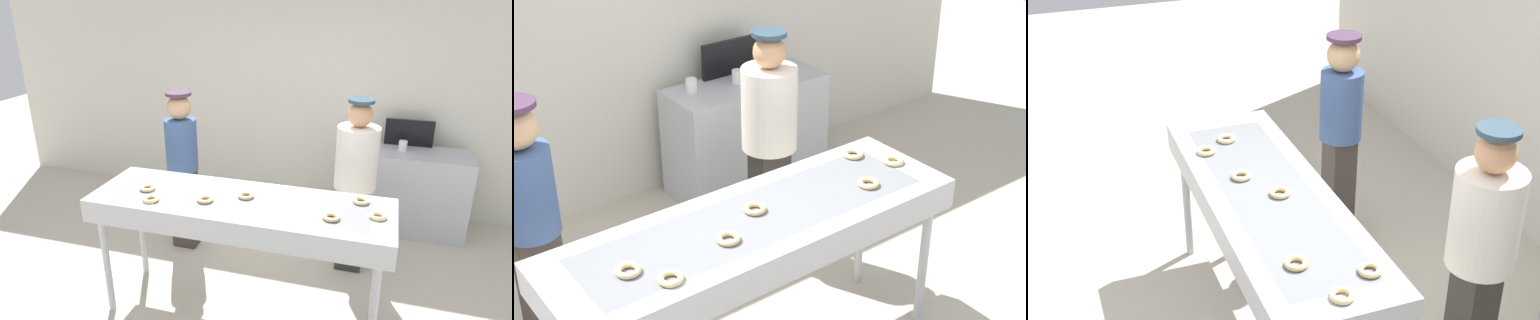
% 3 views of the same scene
% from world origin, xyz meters
% --- Properties ---
extents(back_wall, '(8.00, 0.12, 2.87)m').
position_xyz_m(back_wall, '(0.00, 2.32, 1.44)').
color(back_wall, silver).
rests_on(back_wall, ground).
extents(fryer_conveyor, '(2.29, 0.71, 1.04)m').
position_xyz_m(fryer_conveyor, '(0.00, 0.00, 0.94)').
color(fryer_conveyor, '#B7BABF').
rests_on(fryer_conveyor, ground).
extents(plain_donut_0, '(0.17, 0.17, 0.03)m').
position_xyz_m(plain_donut_0, '(0.03, 0.05, 1.05)').
color(plain_donut_0, '#E9C587').
rests_on(plain_donut_0, fryer_conveyor).
extents(plain_donut_1, '(0.17, 0.17, 0.03)m').
position_xyz_m(plain_donut_1, '(0.88, 0.21, 1.05)').
color(plain_donut_1, '#EDD28E').
rests_on(plain_donut_1, fryer_conveyor).
extents(plain_donut_2, '(0.14, 0.14, 0.03)m').
position_xyz_m(plain_donut_2, '(1.01, 0.00, 1.05)').
color(plain_donut_2, '#F7CF8E').
rests_on(plain_donut_2, fryer_conveyor).
extents(plain_donut_3, '(0.17, 0.17, 0.03)m').
position_xyz_m(plain_donut_3, '(-0.24, -0.10, 1.05)').
color(plain_donut_3, '#ECCA8D').
rests_on(plain_donut_3, fryer_conveyor).
extents(plain_donut_4, '(0.17, 0.17, 0.03)m').
position_xyz_m(plain_donut_4, '(-0.75, -0.04, 1.05)').
color(plain_donut_4, '#F9CE96').
rests_on(plain_donut_4, fryer_conveyor).
extents(plain_donut_5, '(0.15, 0.15, 0.03)m').
position_xyz_m(plain_donut_5, '(-0.63, -0.21, 1.05)').
color(plain_donut_5, '#EDD18C').
rests_on(plain_donut_5, fryer_conveyor).
extents(plain_donut_6, '(0.17, 0.17, 0.03)m').
position_xyz_m(plain_donut_6, '(0.70, -0.11, 1.05)').
color(plain_donut_6, '#F9CF87').
rests_on(plain_donut_6, fryer_conveyor).
extents(worker_baker, '(0.37, 0.37, 1.66)m').
position_xyz_m(worker_baker, '(0.78, 0.92, 0.96)').
color(worker_baker, '#2F2B27').
rests_on(worker_baker, ground).
extents(worker_assistant, '(0.31, 0.31, 1.63)m').
position_xyz_m(worker_assistant, '(-0.89, 0.86, 0.91)').
color(worker_assistant, '#3C332D').
rests_on(worker_assistant, ground).
extents(prep_counter, '(1.31, 0.54, 0.91)m').
position_xyz_m(prep_counter, '(1.25, 1.87, 0.45)').
color(prep_counter, '#B7BABF').
rests_on(prep_counter, ground).
extents(paper_cup_0, '(0.09, 0.09, 0.11)m').
position_xyz_m(paper_cup_0, '(0.81, 1.95, 0.96)').
color(paper_cup_0, white).
rests_on(paper_cup_0, prep_counter).
extents(paper_cup_1, '(0.09, 0.09, 0.11)m').
position_xyz_m(paper_cup_1, '(1.20, 1.90, 0.96)').
color(paper_cup_1, white).
rests_on(paper_cup_1, prep_counter).
extents(menu_display, '(0.51, 0.04, 0.29)m').
position_xyz_m(menu_display, '(1.25, 2.09, 1.05)').
color(menu_display, black).
rests_on(menu_display, prep_counter).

